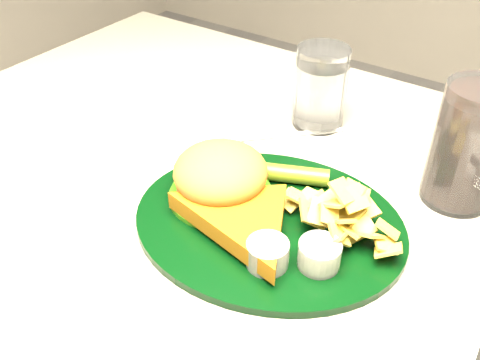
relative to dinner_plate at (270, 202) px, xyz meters
The scene contains 4 objects.
dinner_plate is the anchor object (origin of this frame).
water_glass 0.25m from the dinner_plate, 104.84° to the left, with size 0.08×0.08×0.12m, color white.
cola_glass 0.24m from the dinner_plate, 47.32° to the left, with size 0.08×0.08×0.15m, color black.
wrapped_straw 0.20m from the dinner_plate, 115.60° to the left, with size 0.18×0.06×0.01m, color white, non-canonical shape.
Camera 1 is at (0.26, -0.45, 1.17)m, focal length 40.00 mm.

